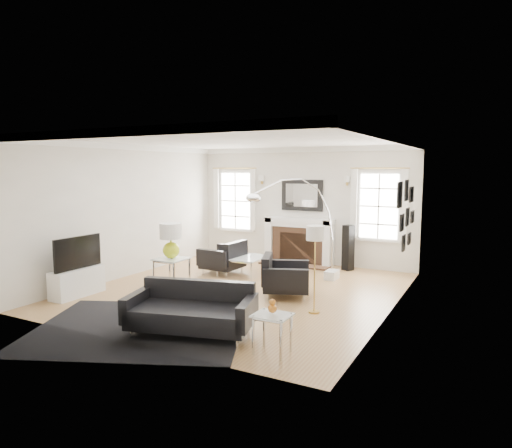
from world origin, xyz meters
The scene contains 25 objects.
floor centered at (0.00, 0.00, 0.00)m, with size 6.00×6.00×0.00m, color #93653D.
back_wall centered at (0.00, 3.00, 1.40)m, with size 5.50×0.04×2.80m, color silver.
front_wall centered at (0.00, -3.00, 1.40)m, with size 5.50×0.04×2.80m, color silver.
left_wall centered at (-2.75, 0.00, 1.40)m, with size 0.04×6.00×2.80m, color silver.
right_wall centered at (2.75, 0.00, 1.40)m, with size 0.04×6.00×2.80m, color silver.
ceiling centered at (0.00, 0.00, 2.80)m, with size 5.50×6.00×0.02m, color white.
crown_molding centered at (0.00, 0.00, 2.74)m, with size 5.50×6.00×0.12m, color white.
fireplace centered at (0.00, 2.79, 0.54)m, with size 1.70×0.69×1.11m.
mantel_mirror centered at (0.00, 2.95, 1.65)m, with size 1.05×0.07×0.75m.
window_left centered at (-1.85, 2.95, 1.46)m, with size 1.24×0.15×1.62m.
window_right centered at (1.85, 2.95, 1.46)m, with size 1.24×0.15×1.62m.
gallery_wall centered at (2.72, 1.30, 1.53)m, with size 0.04×1.73×1.29m.
tv_unit centered at (-2.44, -1.70, 0.33)m, with size 0.35×1.00×1.09m.
area_rug centered at (-0.30, -2.46, 0.01)m, with size 2.96×2.47×0.01m, color black.
sofa centered at (0.49, -2.27, 0.31)m, with size 1.90×1.22×0.57m.
armchair_left centered at (-1.04, 1.07, 0.33)m, with size 0.83×0.92×0.60m.
armchair_right centered at (0.84, 0.04, 0.34)m, with size 1.07×1.13×0.61m.
coffee_table centered at (-0.60, 1.14, 0.37)m, with size 0.90×0.90×0.40m.
side_table_left centered at (-1.19, -0.59, 0.50)m, with size 0.56×0.56×0.61m.
nesting_table centered at (1.79, -2.39, 0.39)m, with size 0.45×0.38×0.50m.
gourd_lamp centered at (-1.19, -0.59, 0.99)m, with size 0.42×0.42×0.67m.
orange_vase centered at (1.79, -2.39, 0.60)m, with size 0.11×0.11×0.18m.
arc_floor_lamp centered at (0.58, 1.11, 1.17)m, with size 1.53×1.42×2.17m.
stick_floor_lamp centered at (1.68, -0.62, 1.21)m, with size 0.28×0.28×1.40m.
speaker_tower centered at (1.26, 2.65, 0.51)m, with size 0.21×0.21×1.03m, color black.
Camera 1 is at (4.16, -7.30, 2.29)m, focal length 32.00 mm.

